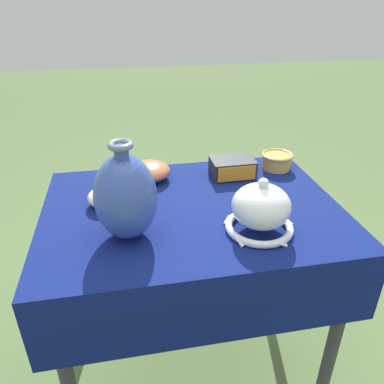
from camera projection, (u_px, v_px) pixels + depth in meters
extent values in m
plane|color=#567042|center=(192.00, 358.00, 1.60)|extent=(14.00, 14.00, 0.00)
cylinder|color=#38383D|center=(69.00, 384.00, 1.11)|extent=(0.04, 0.04, 0.72)
cylinder|color=#38383D|center=(334.00, 340.00, 1.25)|extent=(0.04, 0.04, 0.72)
cylinder|color=#38383D|center=(82.00, 261.00, 1.61)|extent=(0.04, 0.04, 0.72)
cylinder|color=#38383D|center=(270.00, 239.00, 1.75)|extent=(0.04, 0.04, 0.72)
cube|color=#38383D|center=(192.00, 212.00, 1.25)|extent=(0.95, 0.68, 0.03)
cube|color=navy|center=(192.00, 207.00, 1.24)|extent=(0.97, 0.70, 0.01)
cube|color=navy|center=(217.00, 312.00, 0.99)|extent=(0.97, 0.01, 0.24)
ellipsoid|color=#3851A8|center=(126.00, 197.00, 1.03)|extent=(0.18, 0.18, 0.25)
cylinder|color=#3851A8|center=(121.00, 151.00, 0.97)|extent=(0.04, 0.04, 0.03)
torus|color=slate|center=(121.00, 145.00, 0.96)|extent=(0.07, 0.07, 0.02)
torus|color=white|center=(259.00, 227.00, 1.11)|extent=(0.20, 0.20, 0.02)
ellipsoid|color=white|center=(261.00, 206.00, 1.08)|extent=(0.17, 0.17, 0.13)
sphere|color=white|center=(263.00, 183.00, 1.04)|extent=(0.03, 0.03, 0.03)
cone|color=white|center=(291.00, 223.00, 1.13)|extent=(0.01, 0.04, 0.03)
cone|color=white|center=(258.00, 209.00, 1.20)|extent=(0.04, 0.02, 0.03)
cone|color=white|center=(227.00, 219.00, 1.15)|extent=(0.03, 0.04, 0.03)
cone|color=white|center=(238.00, 241.00, 1.05)|extent=(0.03, 0.04, 0.03)
cone|color=white|center=(282.00, 245.00, 1.03)|extent=(0.04, 0.02, 0.03)
cube|color=#232328|center=(232.00, 167.00, 1.43)|extent=(0.16, 0.11, 0.07)
cube|color=orange|center=(237.00, 174.00, 1.38)|extent=(0.14, 0.01, 0.06)
ellipsoid|color=white|center=(106.00, 197.00, 1.24)|extent=(0.12, 0.12, 0.06)
ellipsoid|color=#BC6642|center=(149.00, 171.00, 1.40)|extent=(0.16, 0.16, 0.07)
cylinder|color=gold|center=(277.00, 162.00, 1.49)|extent=(0.11, 0.11, 0.06)
torus|color=gold|center=(277.00, 155.00, 1.48)|extent=(0.12, 0.12, 0.01)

